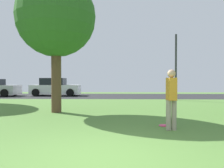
# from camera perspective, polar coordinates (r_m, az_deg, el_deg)

# --- Properties ---
(ground_plane) EXTENTS (44.00, 44.00, 0.00)m
(ground_plane) POSITION_cam_1_polar(r_m,az_deg,el_deg) (4.42, -2.45, -17.61)
(ground_plane) COLOR #547F38
(road_strip) EXTENTS (44.00, 6.40, 0.01)m
(road_strip) POSITION_cam_1_polar(r_m,az_deg,el_deg) (20.23, 0.91, -2.90)
(road_strip) COLOR #28282B
(road_strip) RESTS_ON ground_plane
(maple_tree_far) EXTENTS (3.40, 3.40, 5.80)m
(maple_tree_far) POSITION_cam_1_polar(r_m,az_deg,el_deg) (10.82, -13.30, 15.20)
(maple_tree_far) COLOR brown
(maple_tree_far) RESTS_ON ground_plane
(person_bystander) EXTENTS (0.30, 0.35, 1.69)m
(person_bystander) POSITION_cam_1_polar(r_m,az_deg,el_deg) (6.83, 14.06, -2.95)
(person_bystander) COLOR gray
(person_bystander) RESTS_ON ground_plane
(frisbee_disc) EXTENTS (0.27, 0.27, 0.03)m
(frisbee_disc) POSITION_cam_1_polar(r_m,az_deg,el_deg) (7.51, 12.22, -9.70)
(frisbee_disc) COLOR #EA2D6B
(frisbee_disc) RESTS_ON ground_plane
(parked_car_white) EXTENTS (4.14, 1.98, 1.54)m
(parked_car_white) POSITION_cam_1_polar(r_m,az_deg,el_deg) (21.24, -13.48, -0.86)
(parked_car_white) COLOR white
(parked_car_white) RESTS_ON ground_plane
(street_lamp_post) EXTENTS (0.14, 0.14, 4.50)m
(street_lamp_post) POSITION_cam_1_polar(r_m,az_deg,el_deg) (16.84, 15.08, 3.91)
(street_lamp_post) COLOR #2D2D33
(street_lamp_post) RESTS_ON ground_plane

